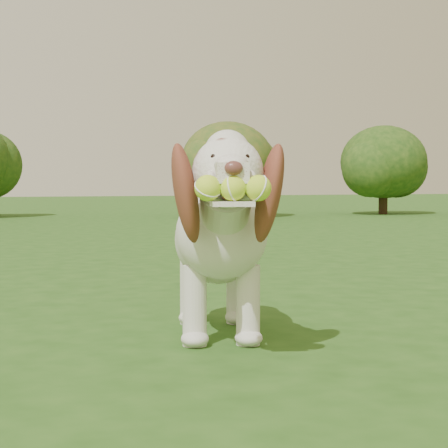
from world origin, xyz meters
name	(u,v)px	position (x,y,z in m)	size (l,w,h in m)	color
ground	(293,317)	(0.00, 0.00, 0.00)	(80.00, 80.00, 0.00)	#224A15
dog	(219,232)	(-0.57, -0.32, 0.47)	(0.78, 1.32, 0.88)	silver
shrub_f	(227,161)	(4.84, 10.80, 1.17)	(1.92, 1.92, 1.99)	#382314
shrub_h	(383,162)	(8.75, 10.65, 1.20)	(1.96, 1.96, 2.03)	#382314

